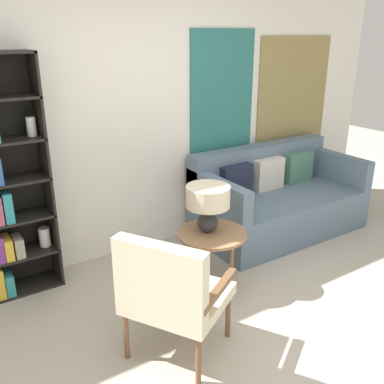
{
  "coord_description": "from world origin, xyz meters",
  "views": [
    {
      "loc": [
        -1.59,
        -1.56,
        2.03
      ],
      "look_at": [
        0.07,
        1.0,
        0.9
      ],
      "focal_mm": 40.0,
      "sensor_mm": 36.0,
      "label": 1
    }
  ],
  "objects_px": {
    "side_table": "(212,238)",
    "table_lamp": "(208,201)",
    "couch": "(276,200)",
    "armchair": "(170,290)"
  },
  "relations": [
    {
      "from": "armchair",
      "to": "table_lamp",
      "type": "xyz_separation_m",
      "value": [
        0.7,
        0.6,
        0.25
      ]
    },
    {
      "from": "side_table",
      "to": "table_lamp",
      "type": "distance_m",
      "value": 0.32
    },
    {
      "from": "armchair",
      "to": "couch",
      "type": "height_order",
      "value": "armchair"
    },
    {
      "from": "side_table",
      "to": "table_lamp",
      "type": "bearing_deg",
      "value": 110.92
    },
    {
      "from": "armchair",
      "to": "side_table",
      "type": "relative_size",
      "value": 1.57
    },
    {
      "from": "side_table",
      "to": "table_lamp",
      "type": "height_order",
      "value": "table_lamp"
    },
    {
      "from": "side_table",
      "to": "couch",
      "type": "bearing_deg",
      "value": 24.17
    },
    {
      "from": "couch",
      "to": "armchair",
      "type": "bearing_deg",
      "value": -150.5
    },
    {
      "from": "table_lamp",
      "to": "side_table",
      "type": "bearing_deg",
      "value": -69.08
    },
    {
      "from": "couch",
      "to": "side_table",
      "type": "height_order",
      "value": "couch"
    }
  ]
}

